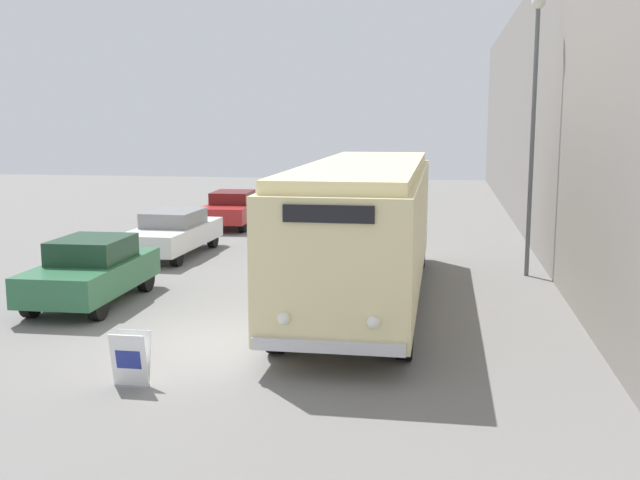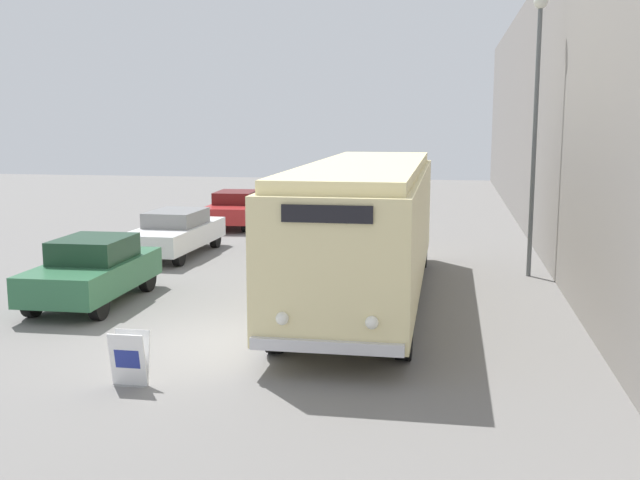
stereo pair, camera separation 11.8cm
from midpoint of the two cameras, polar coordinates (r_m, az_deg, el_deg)
The scene contains 8 objects.
ground_plane at distance 14.51m, azimuth -7.89°, elevation -7.87°, with size 80.00×80.00×0.00m, color slate.
building_wall_right at distance 23.39m, azimuth 17.48°, elevation 9.31°, with size 0.30×60.00×8.90m.
vintage_bus at distance 17.43m, azimuth 3.72°, elevation 1.29°, with size 2.65×11.43×3.25m.
sign_board at distance 12.49m, azimuth -14.04°, elevation -8.83°, with size 0.59×0.34×0.89m.
streetlamp at distance 20.82m, azimuth 16.31°, elevation 10.13°, with size 0.36×0.36×7.40m.
parked_car_near at distance 18.10m, azimuth -16.72°, elevation -2.21°, with size 1.87×4.17×1.53m.
parked_car_mid at distance 23.84m, azimuth -10.80°, elevation 0.59°, with size 1.86×4.66×1.41m.
parked_car_far at distance 29.94m, azimuth -6.35°, elevation 2.42°, with size 1.94×4.35×1.39m.
Camera 2 is at (4.34, -13.19, 4.24)m, focal length 42.00 mm.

